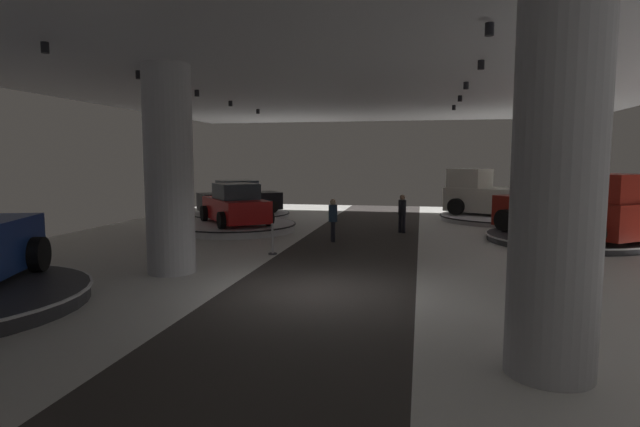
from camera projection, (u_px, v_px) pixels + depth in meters
name	position (u px, v px, depth m)	size (l,w,h in m)	color
ground	(319.00, 293.00, 11.64)	(24.00, 44.00, 0.06)	silver
ceiling_with_spotlights	(319.00, 44.00, 11.04)	(24.00, 44.00, 0.39)	silver
column_left	(169.00, 170.00, 13.36)	(1.27, 1.27, 5.50)	silver
column_right	(558.00, 181.00, 6.90)	(1.23, 1.23, 5.50)	#ADADB2
brand_sign_pylon	(557.00, 197.00, 11.76)	(1.30, 0.72, 4.21)	slate
display_platform_deep_left	(240.00, 214.00, 26.81)	(5.25, 5.25, 0.23)	silver
display_car_deep_left	(239.00, 198.00, 26.71)	(4.43, 3.98, 1.71)	black
display_platform_deep_right	(501.00, 218.00, 25.10)	(5.97, 5.97, 0.25)	silver
pickup_truck_deep_right	(495.00, 197.00, 25.20)	(5.64, 4.55, 2.30)	silver
display_platform_far_left	(236.00, 227.00, 21.57)	(5.16, 5.16, 0.32)	silver
display_car_far_left	(235.00, 206.00, 21.45)	(4.00, 4.42, 1.71)	red
display_platform_far_right	(566.00, 238.00, 18.58)	(5.68, 5.68, 0.26)	#333338
pickup_truck_far_right	(575.00, 211.00, 18.18)	(4.92, 5.47, 2.30)	maroon
visitor_walking_near	(402.00, 211.00, 20.86)	(0.32, 0.32, 1.59)	black
visitor_walking_far	(333.00, 217.00, 18.61)	(0.32, 0.32, 1.59)	black
stanchion_a	(273.00, 243.00, 16.19)	(0.28, 0.28, 1.01)	#333338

